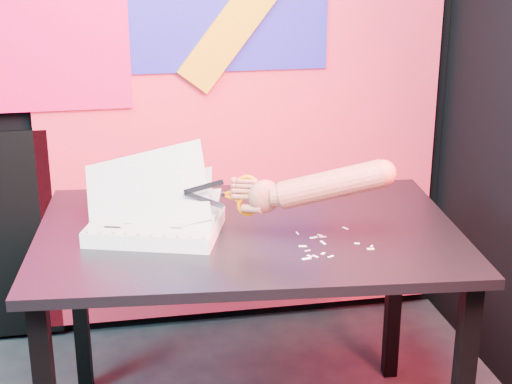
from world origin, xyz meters
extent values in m
cube|color=#F1243D|center=(0.65, 1.47, 0.85)|extent=(1.60, 0.02, 1.60)
cube|color=black|center=(0.00, 1.05, 0.36)|extent=(0.05, 0.05, 0.72)
cube|color=black|center=(1.11, 0.94, 0.36)|extent=(0.05, 0.05, 0.72)
cube|color=black|center=(0.52, 0.64, 0.73)|extent=(1.31, 0.94, 0.03)
cube|color=beige|center=(0.25, 0.65, 0.77)|extent=(0.43, 0.37, 0.04)
cube|color=white|center=(0.25, 0.65, 0.79)|extent=(0.43, 0.37, 0.00)
cube|color=white|center=(0.25, 0.65, 0.80)|extent=(0.41, 0.35, 0.11)
cube|color=white|center=(0.24, 0.67, 0.82)|extent=(0.38, 0.32, 0.19)
cube|color=white|center=(0.23, 0.68, 0.87)|extent=(0.35, 0.26, 0.27)
cylinder|color=#272727|center=(0.06, 0.59, 0.80)|extent=(0.01, 0.01, 0.00)
cylinder|color=#272727|center=(0.09, 0.57, 0.80)|extent=(0.01, 0.01, 0.00)
cylinder|color=#272727|center=(0.13, 0.56, 0.80)|extent=(0.01, 0.01, 0.00)
cylinder|color=#272727|center=(0.16, 0.55, 0.80)|extent=(0.01, 0.01, 0.00)
cylinder|color=#272727|center=(0.20, 0.54, 0.80)|extent=(0.01, 0.01, 0.00)
cylinder|color=#272727|center=(0.23, 0.53, 0.80)|extent=(0.01, 0.01, 0.00)
cylinder|color=#272727|center=(0.27, 0.52, 0.80)|extent=(0.01, 0.01, 0.00)
cylinder|color=#272727|center=(0.30, 0.51, 0.80)|extent=(0.01, 0.01, 0.00)
cylinder|color=#272727|center=(0.34, 0.50, 0.80)|extent=(0.01, 0.01, 0.00)
cylinder|color=#272727|center=(0.37, 0.48, 0.80)|extent=(0.01, 0.01, 0.00)
cylinder|color=#272727|center=(0.13, 0.82, 0.80)|extent=(0.01, 0.01, 0.00)
cylinder|color=#272727|center=(0.17, 0.81, 0.80)|extent=(0.01, 0.01, 0.00)
cylinder|color=#272727|center=(0.20, 0.80, 0.80)|extent=(0.01, 0.01, 0.00)
cylinder|color=#272727|center=(0.24, 0.79, 0.80)|extent=(0.01, 0.01, 0.00)
cylinder|color=#272727|center=(0.27, 0.77, 0.80)|extent=(0.01, 0.01, 0.00)
cylinder|color=#272727|center=(0.31, 0.76, 0.80)|extent=(0.01, 0.01, 0.00)
cylinder|color=#272727|center=(0.34, 0.75, 0.80)|extent=(0.01, 0.01, 0.00)
cylinder|color=#272727|center=(0.38, 0.74, 0.80)|extent=(0.01, 0.01, 0.00)
cylinder|color=#272727|center=(0.41, 0.73, 0.80)|extent=(0.01, 0.01, 0.00)
cylinder|color=#272727|center=(0.44, 0.72, 0.80)|extent=(0.01, 0.01, 0.00)
cube|color=black|center=(0.18, 0.72, 0.80)|extent=(0.07, 0.03, 0.00)
cube|color=black|center=(0.28, 0.67, 0.80)|extent=(0.05, 0.03, 0.00)
cube|color=black|center=(0.20, 0.63, 0.80)|extent=(0.09, 0.04, 0.00)
cube|color=black|center=(0.31, 0.57, 0.80)|extent=(0.04, 0.02, 0.00)
cube|color=black|center=(0.13, 0.61, 0.80)|extent=(0.05, 0.03, 0.00)
cube|color=#A2A3B3|center=(0.39, 0.60, 0.90)|extent=(0.11, 0.04, 0.05)
cube|color=#A2A3B3|center=(0.39, 0.60, 0.86)|extent=(0.11, 0.04, 0.05)
cylinder|color=#A2A3B3|center=(0.44, 0.58, 0.88)|extent=(0.02, 0.01, 0.01)
cube|color=#DB5900|center=(0.46, 0.57, 0.88)|extent=(0.04, 0.02, 0.02)
cube|color=#DB5900|center=(0.46, 0.57, 0.89)|extent=(0.04, 0.02, 0.02)
torus|color=#DB5900|center=(0.51, 0.56, 0.91)|extent=(0.06, 0.03, 0.06)
torus|color=#DB5900|center=(0.51, 0.56, 0.85)|extent=(0.06, 0.03, 0.06)
ellipsoid|color=#AE6150|center=(0.55, 0.54, 0.88)|extent=(0.09, 0.05, 0.10)
cylinder|color=#AE6150|center=(0.51, 0.56, 0.88)|extent=(0.07, 0.04, 0.02)
cylinder|color=#AE6150|center=(0.51, 0.56, 0.90)|extent=(0.07, 0.04, 0.02)
cylinder|color=#AE6150|center=(0.51, 0.56, 0.91)|extent=(0.06, 0.04, 0.02)
cylinder|color=#AE6150|center=(0.51, 0.56, 0.93)|extent=(0.06, 0.04, 0.02)
cylinder|color=#AE6150|center=(0.52, 0.54, 0.85)|extent=(0.06, 0.05, 0.03)
cylinder|color=#AE6150|center=(0.59, 0.53, 0.89)|extent=(0.07, 0.08, 0.07)
cylinder|color=#AE6150|center=(0.73, 0.48, 0.93)|extent=(0.31, 0.17, 0.16)
sphere|color=#AE6150|center=(0.86, 0.43, 0.97)|extent=(0.07, 0.07, 0.07)
cube|color=silver|center=(0.80, 0.47, 0.75)|extent=(0.02, 0.01, 0.00)
cube|color=silver|center=(0.71, 0.49, 0.75)|extent=(0.01, 0.03, 0.00)
cube|color=silver|center=(0.71, 0.39, 0.75)|extent=(0.02, 0.01, 0.00)
cube|color=silver|center=(0.84, 0.44, 0.75)|extent=(0.01, 0.01, 0.00)
cube|color=silver|center=(0.69, 0.42, 0.75)|extent=(0.02, 0.02, 0.00)
cube|color=silver|center=(0.66, 0.58, 0.75)|extent=(0.01, 0.02, 0.00)
cube|color=silver|center=(0.69, 0.54, 0.75)|extent=(0.03, 0.01, 0.00)
cube|color=silver|center=(0.65, 0.45, 0.75)|extent=(0.02, 0.01, 0.00)
cube|color=silver|center=(0.64, 0.39, 0.75)|extent=(0.03, 0.01, 0.00)
cube|color=silver|center=(0.65, 0.48, 0.75)|extent=(0.02, 0.01, 0.00)
cube|color=silver|center=(0.66, 0.40, 0.75)|extent=(0.02, 0.02, 0.00)
cube|color=silver|center=(0.72, 0.54, 0.75)|extent=(0.02, 0.01, 0.00)
cube|color=silver|center=(0.81, 0.59, 0.75)|extent=(0.02, 0.02, 0.00)
cube|color=silver|center=(0.83, 0.42, 0.75)|extent=(0.02, 0.01, 0.00)
cube|color=silver|center=(0.72, 0.55, 0.75)|extent=(0.01, 0.02, 0.00)
cube|color=silver|center=(0.65, 0.41, 0.75)|extent=(0.01, 0.02, 0.00)
camera|label=1|loc=(0.14, -1.49, 1.61)|focal=55.00mm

